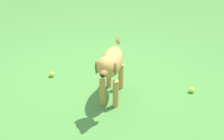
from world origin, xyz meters
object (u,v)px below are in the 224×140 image
Objects in this scene: water_bowl at (115,54)px; tennis_ball_0 at (192,90)px; dog at (111,65)px; tennis_ball_1 at (52,74)px.

tennis_ball_0 is at bearing -33.86° from water_bowl.
water_bowl is (-1.11, 0.74, -0.00)m from tennis_ball_0.
dog is 1.20m from water_bowl.
tennis_ball_0 is at bearing 107.63° from dog.
tennis_ball_1 is at bearing -127.13° from water_bowl.
dog is at bearing -157.23° from tennis_ball_0.
tennis_ball_1 is (-0.86, 0.28, -0.39)m from dog.
tennis_ball_0 is at bearing 2.59° from tennis_ball_1.
dog is 4.32× the size of water_bowl.
water_bowl is at bearing 52.87° from tennis_ball_1.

